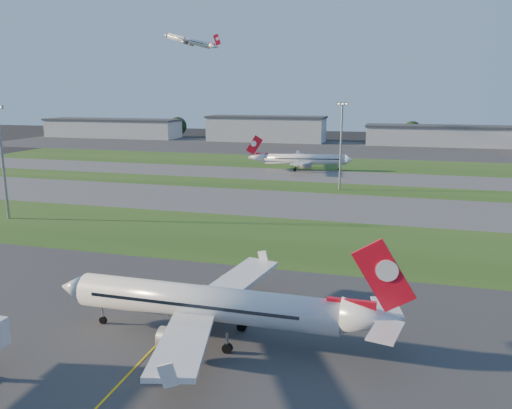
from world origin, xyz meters
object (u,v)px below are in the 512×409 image
(airliner_parked, at_px, (207,304))
(airliner_taxiing, at_px, (304,159))
(light_mast_centre, at_px, (341,140))
(light_mast_west, at_px, (2,155))

(airliner_parked, distance_m, airliner_taxiing, 134.73)
(airliner_parked, xyz_separation_m, light_mast_centre, (4.92, 98.04, 10.51))
(light_mast_west, bearing_deg, airliner_parked, -32.86)
(airliner_parked, height_order, light_mast_west, light_mast_west)
(light_mast_west, relative_size, light_mast_centre, 1.00)
(airliner_taxiing, height_order, light_mast_west, light_mast_west)
(airliner_taxiing, bearing_deg, airliner_parked, 85.88)
(airliner_parked, relative_size, light_mast_centre, 1.52)
(airliner_taxiing, distance_m, light_mast_west, 106.62)
(light_mast_centre, bearing_deg, airliner_parked, -92.87)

